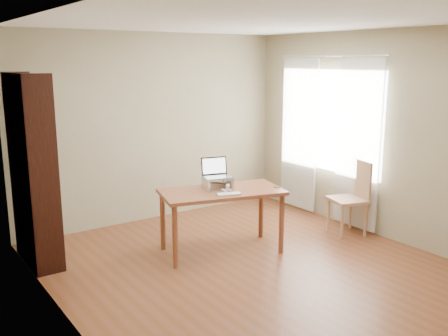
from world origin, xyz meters
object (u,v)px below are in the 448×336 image
laptop (215,172)px  cat (217,182)px  chair (352,194)px  bookshelf (34,170)px  desk (222,198)px  keyboard (229,194)px

laptop → cat: bearing=-37.5°
laptop → chair: 1.90m
bookshelf → laptop: (1.84, -0.80, -0.11)m
bookshelf → desk: bookshelf is taller
bookshelf → desk: 2.11m
laptop → chair: (1.76, -0.57, -0.42)m
desk → keyboard: keyboard is taller
keyboard → cat: size_ratio=0.62×
desk → keyboard: (-0.05, -0.22, 0.11)m
keyboard → laptop: bearing=102.0°
keyboard → chair: size_ratio=0.31×
cat → chair: 1.85m
bookshelf → cat: bookshelf is taller
chair → bookshelf: bearing=176.1°
bookshelf → cat: 2.05m
keyboard → bookshelf: bearing=167.7°
cat → desk: bearing=-96.3°
keyboard → cat: 0.34m
laptop → keyboard: size_ratio=1.20×
bookshelf → keyboard: size_ratio=7.00×
keyboard → chair: 1.85m
desk → cat: (0.02, 0.11, 0.17)m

